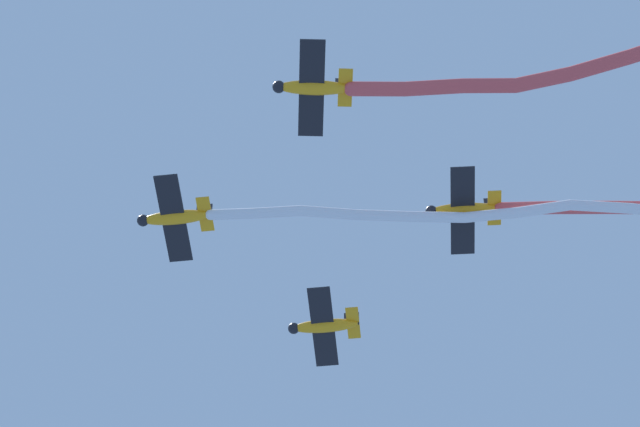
{
  "coord_description": "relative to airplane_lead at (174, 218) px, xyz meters",
  "views": [
    {
      "loc": [
        -38.79,
        22.31,
        4.16
      ],
      "look_at": [
        -2.13,
        -6.67,
        77.86
      ],
      "focal_mm": 84.69,
      "sensor_mm": 36.0,
      "label": 1
    }
  ],
  "objects": [
    {
      "name": "airplane_lead",
      "position": [
        0.0,
        0.0,
        0.0
      ],
      "size": [
        5.19,
        5.13,
        1.5
      ],
      "rotation": [
        0.0,
        0.0,
        0.79
      ],
      "color": "orange"
    },
    {
      "name": "smoke_trail_lead",
      "position": [
        -10.58,
        -11.59,
        -1.22
      ],
      "size": [
        18.65,
        21.1,
        3.03
      ],
      "color": "white"
    },
    {
      "name": "airplane_left_wing",
      "position": [
        -11.82,
        -0.92,
        -0.4
      ],
      "size": [
        5.56,
        4.81,
        1.5
      ],
      "rotation": [
        0.0,
        0.0,
        0.93
      ],
      "color": "orange"
    },
    {
      "name": "smoke_trail_left_wing",
      "position": [
        -22.1,
        -10.75,
        -0.96
      ],
      "size": [
        20.24,
        15.25,
        2.1
      ],
      "color": "#DB4C4C"
    },
    {
      "name": "airplane_right_wing",
      "position": [
        0.92,
        -11.81,
        0.3
      ],
      "size": [
        5.22,
        5.1,
        1.5
      ],
      "rotation": [
        0.0,
        0.0,
        0.8
      ],
      "color": "orange"
    },
    {
      "name": "airplane_slot",
      "position": [
        -10.89,
        -12.73,
        -0.2
      ],
      "size": [
        5.36,
        4.94,
        1.5
      ],
      "rotation": [
        0.0,
        0.0,
        0.85
      ],
      "color": "orange"
    }
  ]
}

